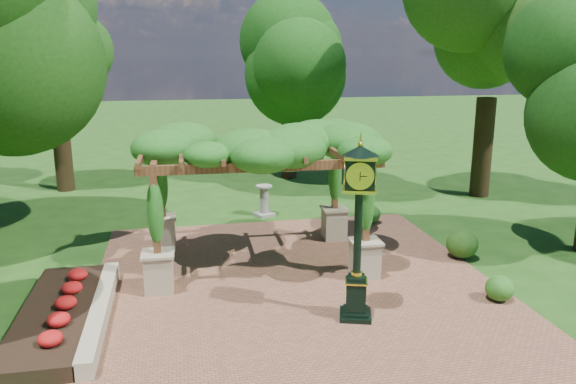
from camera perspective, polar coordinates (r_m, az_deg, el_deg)
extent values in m
plane|color=#1E4714|center=(13.05, 2.19, -12.06)|extent=(120.00, 120.00, 0.00)
cube|color=brown|center=(13.93, 1.22, -10.22)|extent=(10.00, 12.00, 0.04)
cube|color=#C6B793|center=(13.25, -18.50, -11.46)|extent=(0.35, 5.00, 0.40)
cube|color=red|center=(13.41, -22.39, -11.59)|extent=(1.50, 5.00, 0.36)
cube|color=black|center=(12.79, 6.85, -12.28)|extent=(0.86, 0.86, 0.10)
cube|color=black|center=(12.59, 6.91, -10.39)|extent=(0.54, 0.54, 0.77)
cube|color=yellow|center=(12.45, 6.96, -8.95)|extent=(0.60, 0.60, 0.03)
cylinder|color=black|center=(12.07, 7.11, -4.06)|extent=(0.21, 0.21, 1.97)
cube|color=black|center=(11.73, 7.30, 1.93)|extent=(0.75, 0.75, 0.60)
cylinder|color=#ECE6C8|center=(11.43, 7.34, 1.61)|extent=(0.50, 0.18, 0.52)
cone|color=black|center=(11.64, 7.38, 4.20)|extent=(0.97, 0.97, 0.21)
sphere|color=yellow|center=(11.62, 7.39, 4.83)|extent=(0.12, 0.12, 0.12)
cube|color=tan|center=(14.18, -12.99, -7.98)|extent=(0.69, 0.69, 0.94)
cube|color=brown|center=(13.70, -13.33, -2.18)|extent=(0.17, 0.17, 1.94)
cube|color=tan|center=(14.81, 7.80, -6.78)|extent=(0.69, 0.69, 0.94)
cube|color=brown|center=(14.35, 8.00, -1.20)|extent=(0.17, 0.17, 1.94)
cube|color=tan|center=(17.14, -12.52, -4.09)|extent=(0.69, 0.69, 0.94)
cube|color=brown|center=(16.74, -12.79, 0.77)|extent=(0.17, 0.17, 1.94)
cube|color=tan|center=(17.66, 4.72, -3.25)|extent=(0.69, 0.69, 0.94)
cube|color=brown|center=(17.28, 4.81, 1.48)|extent=(0.17, 0.17, 1.94)
cube|color=brown|center=(13.54, -2.46, 2.58)|extent=(6.07, 0.28, 0.23)
cube|color=brown|center=(16.61, -3.91, 4.69)|extent=(6.07, 0.28, 0.23)
ellipsoid|color=#205F1B|center=(15.02, -3.27, 4.80)|extent=(6.15, 3.90, 1.05)
cube|color=#999A91|center=(20.29, -2.43, -2.26)|extent=(0.82, 0.82, 0.11)
cylinder|color=#999A91|center=(20.15, -2.45, -0.88)|extent=(0.42, 0.42, 1.02)
cylinder|color=#999A91|center=(20.02, -2.46, 0.59)|extent=(0.77, 0.77, 0.06)
ellipsoid|color=#27631C|center=(14.28, 20.70, -9.15)|extent=(0.86, 0.86, 0.60)
ellipsoid|color=#234E15|center=(16.75, 17.27, -5.07)|extent=(1.16, 1.16, 0.80)
ellipsoid|color=#225E1B|center=(19.41, 8.34, -2.23)|extent=(0.90, 0.90, 0.64)
cylinder|color=#322413|center=(25.52, -21.93, 3.99)|extent=(0.73, 0.73, 3.48)
ellipsoid|color=#214E16|center=(25.21, -22.88, 14.08)|extent=(4.07, 4.07, 5.50)
cylinder|color=black|center=(26.19, 0.11, 4.96)|extent=(0.72, 0.72, 3.24)
ellipsoid|color=#154210|center=(25.86, 0.12, 14.14)|extent=(4.27, 4.27, 5.11)
cylinder|color=#302312|center=(24.09, 19.17, 4.30)|extent=(0.78, 0.78, 4.00)
ellipsoid|color=#295518|center=(23.84, 20.20, 16.60)|extent=(4.53, 4.53, 6.31)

